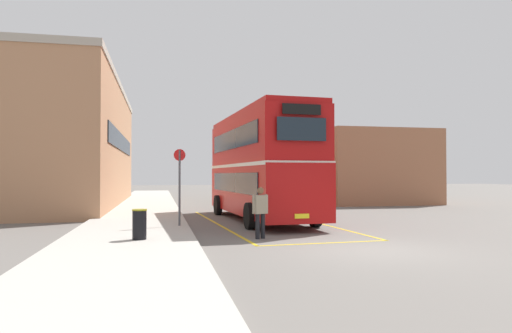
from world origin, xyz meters
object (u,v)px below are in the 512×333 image
object	(u,v)px
single_deck_bus	(277,180)
bus_stop_sign	(180,180)
litter_bin	(139,224)
double_decker_bus	(260,164)
pedestrian_boarding	(260,209)

from	to	relation	value
single_deck_bus	bus_stop_sign	distance (m)	18.86
bus_stop_sign	litter_bin	bearing A→B (deg)	-110.45
litter_bin	bus_stop_sign	size ratio (longest dim) A/B	0.31
double_decker_bus	single_deck_bus	size ratio (longest dim) A/B	1.20
single_deck_bus	pedestrian_boarding	size ratio (longest dim) A/B	5.35
double_decker_bus	pedestrian_boarding	world-z (taller)	double_decker_bus
double_decker_bus	single_deck_bus	world-z (taller)	double_decker_bus
double_decker_bus	bus_stop_sign	world-z (taller)	double_decker_bus
single_deck_bus	bus_stop_sign	bearing A→B (deg)	-115.67
single_deck_bus	pedestrian_boarding	world-z (taller)	single_deck_bus
pedestrian_boarding	bus_stop_sign	distance (m)	4.02
pedestrian_boarding	single_deck_bus	bearing A→B (deg)	74.00
single_deck_bus	litter_bin	size ratio (longest dim) A/B	9.89
double_decker_bus	pedestrian_boarding	distance (m)	6.19
double_decker_bus	bus_stop_sign	distance (m)	4.66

